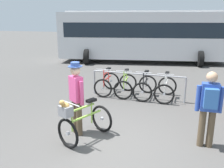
# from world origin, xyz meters

# --- Properties ---
(ground_plane) EXTENTS (80.00, 80.00, 0.00)m
(ground_plane) POSITION_xyz_m (0.00, 0.00, 0.00)
(ground_plane) COLOR #514F4C
(bike_rack_rail) EXTENTS (3.21, 0.22, 0.88)m
(bike_rack_rail) POSITION_xyz_m (0.06, 3.33, 0.66)
(bike_rack_rail) COLOR #99999E
(bike_rack_rail) RESTS_ON ground
(racked_bike_red) EXTENTS (0.67, 1.09, 0.97)m
(racked_bike_red) POSITION_xyz_m (-1.09, 3.57, 0.37)
(racked_bike_red) COLOR black
(racked_bike_red) RESTS_ON ground
(racked_bike_lime) EXTENTS (0.72, 1.12, 0.97)m
(racked_bike_lime) POSITION_xyz_m (-0.39, 3.54, 0.37)
(racked_bike_lime) COLOR black
(racked_bike_lime) RESTS_ON ground
(racked_bike_black) EXTENTS (0.70, 1.13, 0.97)m
(racked_bike_black) POSITION_xyz_m (0.31, 3.50, 0.37)
(racked_bike_black) COLOR black
(racked_bike_black) RESTS_ON ground
(racked_bike_white) EXTENTS (0.70, 1.13, 0.97)m
(racked_bike_white) POSITION_xyz_m (1.01, 3.46, 0.37)
(racked_bike_white) COLOR black
(racked_bike_white) RESTS_ON ground
(featured_bicycle) EXTENTS (1.06, 1.26, 1.09)m
(featured_bicycle) POSITION_xyz_m (-0.58, 0.04, 0.49)
(featured_bicycle) COLOR black
(featured_bicycle) RESTS_ON ground
(person_with_featured_bike) EXTENTS (0.44, 0.38, 1.72)m
(person_with_featured_bike) POSITION_xyz_m (-0.82, 0.35, 0.95)
(person_with_featured_bike) COLOR brown
(person_with_featured_bike) RESTS_ON ground
(pedestrian_with_backpack) EXTENTS (0.53, 0.34, 1.64)m
(pedestrian_with_backpack) POSITION_xyz_m (2.03, 0.55, 0.94)
(pedestrian_with_backpack) COLOR brown
(pedestrian_with_backpack) RESTS_ON ground
(bus_distant) EXTENTS (10.27, 4.46, 3.08)m
(bus_distant) POSITION_xyz_m (-0.92, 10.44, 1.74)
(bus_distant) COLOR silver
(bus_distant) RESTS_ON ground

